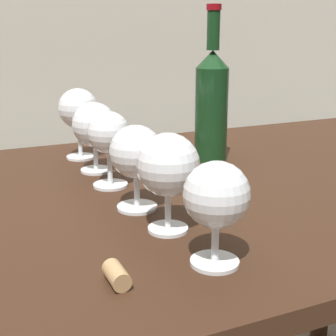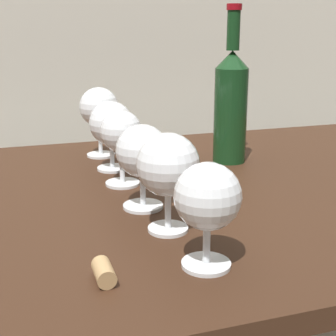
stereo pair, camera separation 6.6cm
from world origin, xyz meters
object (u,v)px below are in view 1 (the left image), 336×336
at_px(cork, 117,275).
at_px(wine_glass_pinot, 78,110).
at_px(wine_glass_merlot, 216,198).
at_px(wine_glass_port, 136,154).
at_px(wine_glass_rose, 109,135).
at_px(wine_glass_cabernet, 168,167).
at_px(wine_bottle, 212,102).
at_px(wine_glass_white, 94,126).

bearing_deg(cork, wine_glass_pinot, 79.94).
height_order(wine_glass_merlot, wine_glass_port, wine_glass_port).
height_order(wine_glass_port, cork, wine_glass_port).
bearing_deg(wine_glass_port, wine_glass_rose, 92.36).
relative_size(wine_glass_cabernet, wine_glass_port, 1.05).
distance_m(wine_glass_pinot, wine_bottle, 0.28).
relative_size(wine_glass_cabernet, wine_glass_rose, 1.03).
distance_m(wine_glass_rose, wine_bottle, 0.26).
xyz_separation_m(wine_glass_cabernet, cork, (-0.11, -0.11, -0.08)).
distance_m(wine_glass_pinot, cork, 0.56).
relative_size(wine_glass_cabernet, cork, 3.32).
bearing_deg(wine_glass_merlot, wine_bottle, 61.97).
relative_size(wine_glass_merlot, wine_glass_port, 0.96).
xyz_separation_m(wine_glass_merlot, wine_glass_pinot, (-0.03, 0.54, 0.02)).
distance_m(wine_glass_merlot, cork, 0.14).
relative_size(wine_glass_pinot, cork, 3.58).
bearing_deg(wine_glass_merlot, wine_glass_port, 95.63).
relative_size(wine_glass_merlot, wine_bottle, 0.41).
bearing_deg(wine_bottle, wine_glass_port, -139.58).
bearing_deg(wine_glass_white, wine_glass_merlot, -86.89).
bearing_deg(wine_bottle, wine_glass_cabernet, -127.51).
bearing_deg(cork, wine_glass_port, 63.96).
xyz_separation_m(wine_glass_merlot, wine_glass_white, (-0.02, 0.43, 0.01)).
xyz_separation_m(wine_glass_merlot, wine_glass_rose, (-0.03, 0.33, 0.01)).
relative_size(wine_glass_cabernet, wine_bottle, 0.44).
height_order(wine_glass_white, cork, wine_glass_white).
xyz_separation_m(wine_glass_pinot, cork, (-0.10, -0.54, -0.09)).
height_order(wine_glass_pinot, cork, wine_glass_pinot).
bearing_deg(wine_glass_white, wine_glass_rose, -91.31).
bearing_deg(wine_glass_cabernet, wine_glass_merlot, -84.54).
bearing_deg(wine_glass_port, cork, -116.04).
xyz_separation_m(wine_glass_merlot, wine_glass_port, (-0.02, 0.21, 0.00)).
bearing_deg(wine_glass_rose, wine_glass_cabernet, -86.10).
bearing_deg(wine_glass_merlot, wine_glass_pinot, 92.81).
relative_size(wine_glass_cabernet, wine_glass_pinot, 0.93).
xyz_separation_m(wine_glass_port, cork, (-0.10, -0.21, -0.08)).
relative_size(wine_glass_port, cork, 3.17).
bearing_deg(wine_glass_port, wine_bottle, 40.42).
xyz_separation_m(wine_glass_port, wine_glass_white, (-0.00, 0.22, 0.00)).
relative_size(wine_glass_port, wine_glass_rose, 0.99).
bearing_deg(wine_bottle, wine_glass_pinot, 153.36).
bearing_deg(wine_glass_white, wine_glass_cabernet, -87.73).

